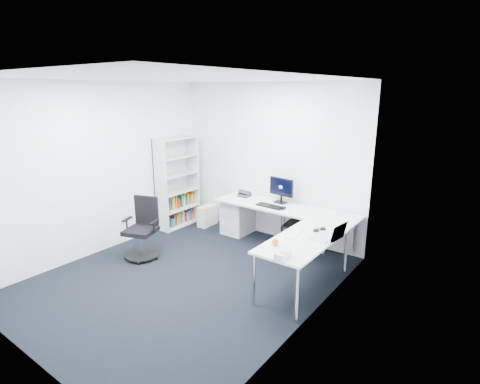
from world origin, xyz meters
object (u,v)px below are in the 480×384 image
Objects in this scene: l_desk at (273,233)px; monitor at (281,190)px; bookshelf at (177,183)px; laptop at (323,228)px; task_chair at (140,229)px.

monitor reaches higher than l_desk.
l_desk is 2.23m from bookshelf.
monitor reaches higher than laptop.
task_chair is 2.80m from laptop.
laptop is at bearing -10.20° from bookshelf.
monitor is 1.27× the size of laptop.
task_chair reaches higher than l_desk.
l_desk is 1.42× the size of bookshelf.
bookshelf is at bearing 176.73° from laptop.
monitor is (2.01, 0.44, 0.08)m from bookshelf.
l_desk is 5.28× the size of monitor.
laptop is (1.06, -0.53, 0.48)m from l_desk.
task_chair is at bearing -139.95° from l_desk.
task_chair is at bearing -67.14° from bookshelf.
bookshelf reaches higher than laptop.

